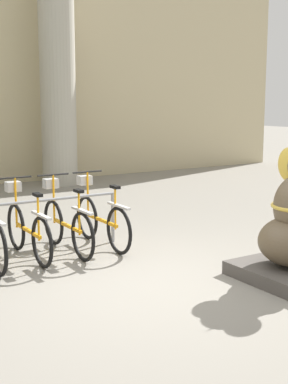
% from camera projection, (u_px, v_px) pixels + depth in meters
% --- Properties ---
extents(ground_plane, '(60.00, 60.00, 0.00)m').
position_uv_depth(ground_plane, '(158.00, 284.00, 6.23)').
color(ground_plane, gray).
extents(column_right, '(1.10, 1.10, 5.16)m').
position_uv_depth(column_right, '(58.00, 80.00, 13.21)').
color(column_right, '#ADA899').
rests_on(column_right, ground_plane).
extents(bike_rack, '(3.43, 0.05, 0.77)m').
position_uv_depth(bike_rack, '(3.00, 216.00, 7.14)').
color(bike_rack, gray).
rests_on(bike_rack, ground_plane).
extents(bicycle_3, '(0.48, 1.68, 1.06)m').
position_uv_depth(bicycle_3, '(27.00, 228.00, 7.23)').
color(bicycle_3, black).
rests_on(bicycle_3, ground_plane).
extents(bicycle_4, '(0.48, 1.68, 1.06)m').
position_uv_depth(bicycle_4, '(66.00, 223.00, 7.51)').
color(bicycle_4, black).
rests_on(bicycle_4, ground_plane).
extents(bicycle_5, '(0.48, 1.68, 1.06)m').
position_uv_depth(bicycle_5, '(101.00, 218.00, 7.83)').
color(bicycle_5, black).
rests_on(bicycle_5, ground_plane).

